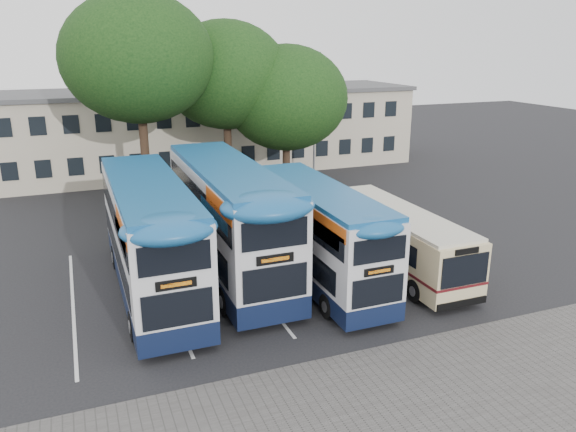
# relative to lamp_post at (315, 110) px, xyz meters

# --- Properties ---
(ground) EXTENTS (120.00, 120.00, 0.00)m
(ground) POSITION_rel_lamp_post_xyz_m (-6.00, -19.97, -5.08)
(ground) COLOR black
(ground) RESTS_ON ground
(paving_strip) EXTENTS (40.00, 6.00, 0.01)m
(paving_strip) POSITION_rel_lamp_post_xyz_m (-8.00, -24.97, -5.08)
(paving_strip) COLOR #595654
(paving_strip) RESTS_ON ground
(bay_lines) EXTENTS (14.12, 11.00, 0.01)m
(bay_lines) POSITION_rel_lamp_post_xyz_m (-9.75, -14.97, -5.08)
(bay_lines) COLOR silver
(bay_lines) RESTS_ON ground
(depot_building) EXTENTS (32.40, 8.40, 6.20)m
(depot_building) POSITION_rel_lamp_post_xyz_m (-6.00, 7.02, -1.93)
(depot_building) COLOR beige
(depot_building) RESTS_ON ground
(lamp_post) EXTENTS (0.25, 1.05, 9.06)m
(lamp_post) POSITION_rel_lamp_post_xyz_m (0.00, 0.00, 0.00)
(lamp_post) COLOR gray
(lamp_post) RESTS_ON ground
(tree_left) EXTENTS (8.40, 8.40, 12.37)m
(tree_left) POSITION_rel_lamp_post_xyz_m (-12.20, -3.33, 3.70)
(tree_left) COLOR black
(tree_left) RESTS_ON ground
(tree_mid) EXTENTS (7.88, 7.88, 11.02)m
(tree_mid) POSITION_rel_lamp_post_xyz_m (-6.67, -1.23, 2.57)
(tree_mid) COLOR black
(tree_mid) RESTS_ON ground
(tree_right) EXTENTS (7.89, 7.89, 9.56)m
(tree_right) POSITION_rel_lamp_post_xyz_m (-2.95, -2.09, 1.11)
(tree_right) COLOR black
(tree_right) RESTS_ON ground
(bus_dd_left) EXTENTS (2.67, 11.03, 4.60)m
(bus_dd_left) POSITION_rel_lamp_post_xyz_m (-13.64, -14.91, -2.55)
(bus_dd_left) COLOR #0E1733
(bus_dd_left) RESTS_ON ground
(bus_dd_mid) EXTENTS (2.79, 11.51, 4.80)m
(bus_dd_mid) POSITION_rel_lamp_post_xyz_m (-10.25, -14.11, -2.44)
(bus_dd_mid) COLOR #0E1733
(bus_dd_mid) RESTS_ON ground
(bus_dd_right) EXTENTS (2.37, 9.78, 4.08)m
(bus_dd_right) POSITION_rel_lamp_post_xyz_m (-7.02, -16.26, -2.84)
(bus_dd_right) COLOR #0E1733
(bus_dd_right) RESTS_ON ground
(bus_single) EXTENTS (2.34, 9.19, 2.74)m
(bus_single) POSITION_rel_lamp_post_xyz_m (-3.31, -16.34, -3.53)
(bus_single) COLOR #D1BD8B
(bus_single) RESTS_ON ground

